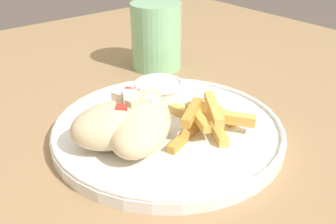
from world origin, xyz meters
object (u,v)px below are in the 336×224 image
Objects in this scene: pita_sandwich_far at (116,124)px; sauce_ramekin at (159,91)px; plate at (168,129)px; fries_pile at (207,118)px; water_glass at (156,39)px; pita_sandwich_near at (140,123)px.

sauce_ramekin is (0.10, 0.05, -0.01)m from pita_sandwich_far.
plate is 0.05m from fries_pile.
plate is 0.24m from water_glass.
fries_pile is at bearing -87.62° from sauce_ramekin.
pita_sandwich_far is at bearing 159.06° from fries_pile.
pita_sandwich_far reaches higher than sauce_ramekin.
plate is 2.45× the size of fries_pile.
fries_pile is 1.72× the size of sauce_ramekin.
water_glass is at bearing 55.79° from plate.
fries_pile is (0.08, -0.03, -0.01)m from pita_sandwich_near.
sauce_ramekin is 0.60× the size of water_glass.
water_glass is at bearing 55.83° from pita_sandwich_far.
pita_sandwich_far is 1.71× the size of sauce_ramekin.
pita_sandwich_near is at bearing -131.49° from water_glass.
pita_sandwich_far is at bearing -153.18° from sauce_ramekin.
pita_sandwich_far reaches higher than plate.
fries_pile reaches higher than sauce_ramekin.
plate is at bearing 6.80° from pita_sandwich_far.
pita_sandwich_far reaches higher than fries_pile.
sauce_ramekin is at bearing 39.71° from pita_sandwich_far.
pita_sandwich_near is 1.18× the size of pita_sandwich_far.
plate is 0.08m from pita_sandwich_far.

